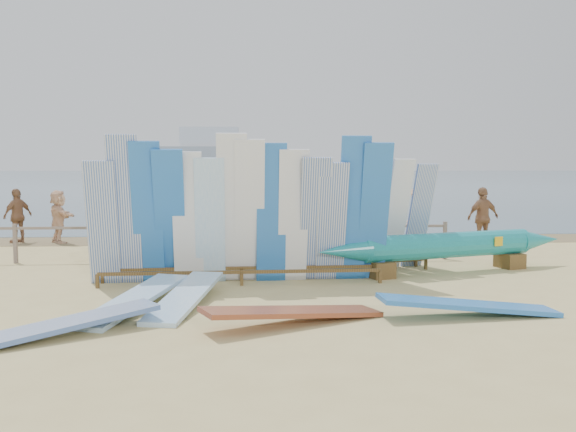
{
  "coord_description": "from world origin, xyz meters",
  "views": [
    {
      "loc": [
        1.44,
        -11.16,
        2.23
      ],
      "look_at": [
        2.21,
        2.29,
        1.11
      ],
      "focal_mm": 38.0,
      "sensor_mm": 36.0,
      "label": 1
    }
  ],
  "objects": [
    {
      "name": "beachgoer_5",
      "position": [
        0.15,
        6.91,
        0.85
      ],
      "size": [
        1.66,
        1.0,
        1.71
      ],
      "primitive_type": "imported",
      "rotation": [
        0.0,
        0.0,
        0.33
      ],
      "color": "beige",
      "rests_on": "ground"
    },
    {
      "name": "beachgoer_6",
      "position": [
        3.27,
        3.6,
        0.78
      ],
      "size": [
        0.4,
        0.78,
        1.57
      ],
      "primitive_type": "imported",
      "rotation": [
        0.0,
        0.0,
        1.62
      ],
      "color": "tan",
      "rests_on": "ground"
    },
    {
      "name": "beach_chair_left",
      "position": [
        0.21,
        3.65,
        0.24
      ],
      "size": [
        0.63,
        0.64,
        0.82
      ],
      "rotation": [
        0.0,
        0.0,
        0.24
      ],
      "color": "red",
      "rests_on": "ground"
    },
    {
      "name": "beachgoer_2",
      "position": [
        -1.9,
        3.6,
        0.82
      ],
      "size": [
        0.44,
        0.83,
        1.65
      ],
      "primitive_type": "imported",
      "rotation": [
        0.0,
        0.0,
        4.79
      ],
      "color": "beige",
      "rests_on": "ground"
    },
    {
      "name": "ground",
      "position": [
        0.0,
        0.0,
        0.0
      ],
      "size": [
        160.0,
        160.0,
        0.0
      ],
      "primitive_type": "plane",
      "color": "#CDBA76",
      "rests_on": "ground"
    },
    {
      "name": "stroller",
      "position": [
        1.81,
        4.0,
        0.46
      ],
      "size": [
        0.78,
        0.96,
        1.15
      ],
      "rotation": [
        0.0,
        0.0,
        -0.26
      ],
      "color": "red",
      "rests_on": "ground"
    },
    {
      "name": "beachgoer_8",
      "position": [
        3.57,
        5.16,
        0.86
      ],
      "size": [
        0.53,
        0.89,
        1.73
      ],
      "primitive_type": "imported",
      "rotation": [
        0.0,
        0.0,
        4.87
      ],
      "color": "beige",
      "rests_on": "ground"
    },
    {
      "name": "ocean",
      "position": [
        0.0,
        128.0,
        0.0
      ],
      "size": [
        320.0,
        240.0,
        0.02
      ],
      "primitive_type": "cube",
      "color": "#405D72",
      "rests_on": "ground"
    },
    {
      "name": "side_surfboard_rack",
      "position": [
        4.24,
        1.54,
        1.12
      ],
      "size": [
        2.27,
        1.22,
        2.47
      ],
      "rotation": [
        0.0,
        0.0,
        0.29
      ],
      "color": "brown",
      "rests_on": "ground"
    },
    {
      "name": "flat_board_a",
      "position": [
        0.36,
        -1.52,
        0.0
      ],
      "size": [
        1.07,
        2.75,
        0.31
      ],
      "primitive_type": "cube",
      "rotation": [
        0.09,
        0.0,
        -0.19
      ],
      "color": "#95C5EE",
      "rests_on": "ground"
    },
    {
      "name": "beachgoer_extra_1",
      "position": [
        -5.32,
        6.7,
        0.79
      ],
      "size": [
        0.82,
        1.0,
        1.57
      ],
      "primitive_type": "imported",
      "rotation": [
        0.0,
        0.0,
        4.17
      ],
      "color": "#8C6042",
      "rests_on": "ground"
    },
    {
      "name": "wet_sand_strip",
      "position": [
        0.0,
        7.2,
        0.0
      ],
      "size": [
        40.0,
        2.6,
        0.01
      ],
      "primitive_type": "cube",
      "color": "olive",
      "rests_on": "ground"
    },
    {
      "name": "outrigger_canoe",
      "position": [
        5.5,
        1.22,
        0.54
      ],
      "size": [
        5.8,
        2.29,
        0.84
      ],
      "rotation": [
        0.0,
        0.0,
        0.31
      ],
      "color": "brown",
      "rests_on": "ground"
    },
    {
      "name": "beachgoer_3",
      "position": [
        -0.66,
        5.24,
        0.92
      ],
      "size": [
        1.27,
        0.75,
        1.84
      ],
      "primitive_type": "imported",
      "rotation": [
        0.0,
        0.0,
        2.91
      ],
      "color": "tan",
      "rests_on": "ground"
    },
    {
      "name": "beachgoer_11",
      "position": [
        -4.15,
        6.61,
        0.77
      ],
      "size": [
        1.21,
        1.42,
        1.53
      ],
      "primitive_type": "imported",
      "rotation": [
        0.0,
        0.0,
        2.21
      ],
      "color": "beige",
      "rests_on": "ground"
    },
    {
      "name": "vendor_table",
      "position": [
        3.21,
        1.26,
        0.41
      ],
      "size": [
        0.98,
        0.73,
        1.23
      ],
      "rotation": [
        0.0,
        0.0,
        -0.09
      ],
      "color": "brown",
      "rests_on": "ground"
    },
    {
      "name": "flat_board_c",
      "position": [
        2.02,
        -2.73,
        0.0
      ],
      "size": [
        2.68,
        1.63,
        0.34
      ],
      "primitive_type": "cube",
      "rotation": [
        0.1,
        0.0,
        2.0
      ],
      "color": "#9B4A2A",
      "rests_on": "ground"
    },
    {
      "name": "fence",
      "position": [
        0.0,
        3.0,
        0.63
      ],
      "size": [
        12.08,
        0.08,
        0.9
      ],
      "color": "gray",
      "rests_on": "ground"
    },
    {
      "name": "distant_ship",
      "position": [
        -12.0,
        180.0,
        5.31
      ],
      "size": [
        45.0,
        8.0,
        14.0
      ],
      "color": "#999EA3",
      "rests_on": "ocean"
    },
    {
      "name": "flat_board_d",
      "position": [
        4.62,
        -2.46,
        0.0
      ],
      "size": [
        2.73,
        0.76,
        0.34
      ],
      "primitive_type": "cube",
      "rotation": [
        0.1,
        0.0,
        1.65
      ],
      "color": "blue",
      "rests_on": "ground"
    },
    {
      "name": "beachgoer_9",
      "position": [
        6.19,
        6.02,
        0.81
      ],
      "size": [
        1.07,
        1.01,
        1.62
      ],
      "primitive_type": "imported",
      "rotation": [
        0.0,
        0.0,
        3.86
      ],
      "color": "tan",
      "rests_on": "ground"
    },
    {
      "name": "beachgoer_10",
      "position": [
        7.68,
        5.0,
        0.82
      ],
      "size": [
        1.04,
        0.68,
        1.64
      ],
      "primitive_type": "imported",
      "rotation": [
        0.0,
        0.0,
        3.44
      ],
      "color": "#8C6042",
      "rests_on": "ground"
    },
    {
      "name": "main_surfboard_rack",
      "position": [
        1.22,
        0.29,
        1.27
      ],
      "size": [
        5.69,
        0.95,
        2.82
      ],
      "rotation": [
        0.0,
        0.0,
        0.03
      ],
      "color": "brown",
      "rests_on": "ground"
    },
    {
      "name": "flat_board_e",
      "position": [
        -1.13,
        -3.23,
        0.0
      ],
      "size": [
        2.55,
        1.96,
        0.29
      ],
      "primitive_type": "cube",
      "rotation": [
        0.08,
        0.0,
        -0.98
      ],
      "color": "silver",
      "rests_on": "ground"
    },
    {
      "name": "beach_chair_right",
      "position": [
        0.54,
        4.27,
        0.26
      ],
      "size": [
        0.79,
        0.8,
        0.89
      ],
      "rotation": [
        0.0,
        0.0,
        0.59
      ],
      "color": "red",
      "rests_on": "ground"
    },
    {
      "name": "flat_board_b",
      "position": [
        -0.41,
        -1.73,
        0.0
      ],
      "size": [
        1.39,
        2.73,
        0.32
      ],
      "primitive_type": "cube",
      "rotation": [
        0.09,
        0.0,
        -0.32
      ],
      "color": "#95C5EE",
      "rests_on": "ground"
    }
  ]
}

